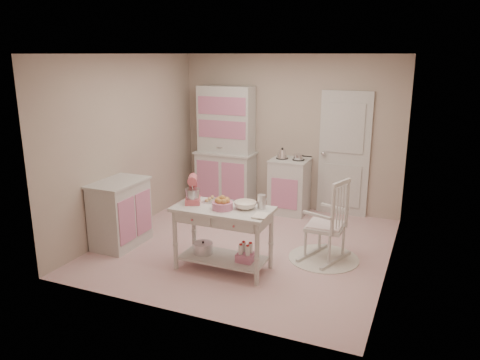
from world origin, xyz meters
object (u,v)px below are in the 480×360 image
(stove, at_px, (289,186))
(base_cabinet, at_px, (120,213))
(rocking_chair, at_px, (326,219))
(bread_basket, at_px, (223,206))
(work_table, at_px, (223,238))
(stand_mixer, at_px, (193,190))
(hutch, at_px, (225,146))

(stove, relative_size, base_cabinet, 1.00)
(rocking_chair, xyz_separation_m, bread_basket, (-1.07, -0.82, 0.30))
(base_cabinet, bearing_deg, work_table, -4.69)
(stove, height_order, rocking_chair, rocking_chair)
(work_table, xyz_separation_m, stand_mixer, (-0.42, 0.02, 0.57))
(work_table, xyz_separation_m, bread_basket, (0.02, -0.05, 0.45))
(hutch, height_order, stove, hutch)
(rocking_chair, bearing_deg, hutch, 161.69)
(work_table, bearing_deg, bread_basket, -68.20)
(base_cabinet, bearing_deg, rocking_chair, 13.13)
(base_cabinet, height_order, bread_basket, base_cabinet)
(hutch, xyz_separation_m, stove, (1.20, -0.05, -0.58))
(stand_mixer, bearing_deg, bread_basket, -33.91)
(rocking_chair, distance_m, bread_basket, 1.38)
(hutch, bearing_deg, base_cabinet, -103.40)
(hutch, height_order, stand_mixer, hutch)
(stove, height_order, work_table, stove)
(stove, relative_size, stand_mixer, 2.71)
(stove, relative_size, rocking_chair, 0.84)
(stove, xyz_separation_m, work_table, (-0.11, -2.39, -0.06))
(stove, distance_m, bread_basket, 2.47)
(base_cabinet, xyz_separation_m, work_table, (1.64, -0.13, -0.06))
(stand_mixer, bearing_deg, work_table, -27.60)
(stove, distance_m, base_cabinet, 2.85)
(hutch, relative_size, base_cabinet, 2.26)
(hutch, xyz_separation_m, rocking_chair, (2.18, -1.67, -0.49))
(rocking_chair, bearing_deg, stand_mixer, -134.48)
(stand_mixer, bearing_deg, stove, 52.55)
(hutch, bearing_deg, bread_basket, -65.93)
(rocking_chair, height_order, work_table, rocking_chair)
(base_cabinet, relative_size, work_table, 0.77)
(hutch, distance_m, stand_mixer, 2.51)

